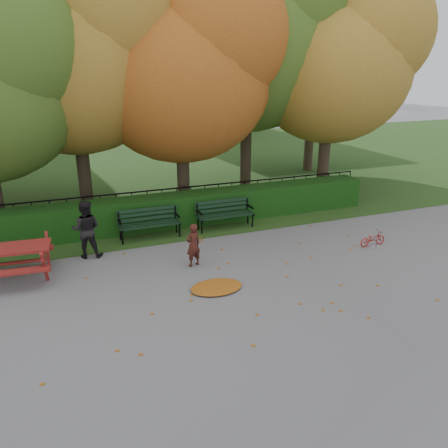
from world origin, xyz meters
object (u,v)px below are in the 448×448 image
object	(u,v)px
bench_left	(149,221)
child	(193,245)
tree_c	(192,67)
picnic_table	(7,255)
bicycle	(373,239)
tree_e	(343,60)
tree_b	(83,47)
adult	(86,229)
tree_g	(324,55)
bench_right	(224,212)
tree_d	(260,34)

from	to	relation	value
bench_left	child	xyz separation A→B (m)	(0.63, -2.37, 0.05)
tree_c	bench_left	xyz separation A→B (m)	(-2.13, -2.26, -4.30)
tree_c	picnic_table	size ratio (longest dim) A/B	3.88
picnic_table	bicycle	xyz separation A→B (m)	(9.48, -1.38, -0.43)
tree_e	bicycle	bearing A→B (deg)	-112.18
tree_b	adult	world-z (taller)	tree_b
tree_b	adult	bearing A→B (deg)	-100.16
tree_b	tree_g	size ratio (longest dim) A/B	1.03
tree_e	picnic_table	world-z (taller)	tree_e
tree_g	bench_right	xyz separation A→B (m)	(-7.23, -6.06, -4.85)
adult	tree_c	bearing A→B (deg)	-128.14
tree_e	bench_right	xyz separation A→B (m)	(-5.42, -2.07, -4.56)
tree_g	tree_b	bearing A→B (deg)	-164.37
tree_g	bench_right	world-z (taller)	tree_g
bench_right	bicycle	distance (m)	4.49
child	adult	bearing A→B (deg)	-49.48
tree_e	bench_left	distance (m)	9.29
tree_c	tree_e	xyz separation A→B (m)	(5.69, -0.19, 0.26)
child	adult	world-z (taller)	adult
tree_c	tree_g	xyz separation A→B (m)	(7.50, 3.80, 0.55)
tree_g	bench_left	world-z (taller)	tree_g
tree_b	bicycle	xyz separation A→B (m)	(6.92, -5.99, -5.19)
tree_d	bench_right	xyz separation A→B (m)	(-2.78, -3.53, -5.46)
tree_b	child	world-z (taller)	tree_b
bench_left	picnic_table	size ratio (longest dim) A/B	0.87
tree_e	bench_left	world-z (taller)	tree_e
child	tree_b	bearing A→B (deg)	-88.83
tree_d	tree_e	world-z (taller)	tree_d
tree_e	bench_right	bearing A→B (deg)	-159.13
bicycle	child	bearing A→B (deg)	83.31
tree_d	bench_right	bearing A→B (deg)	-128.23
picnic_table	bicycle	distance (m)	9.59
child	bicycle	xyz separation A→B (m)	(5.15, -0.58, -0.35)
bicycle	tree_c	bearing A→B (deg)	34.69
adult	tree_e	bearing A→B (deg)	-149.25
tree_c	bench_right	distance (m)	4.87
tree_c	tree_e	bearing A→B (deg)	-1.93
child	bicycle	world-z (taller)	child
bench_right	tree_d	bearing A→B (deg)	51.77
tree_c	bicycle	size ratio (longest dim) A/B	9.76
picnic_table	tree_d	bearing A→B (deg)	34.22
tree_g	picnic_table	size ratio (longest dim) A/B	4.14
tree_c	picnic_table	world-z (taller)	tree_c
tree_c	child	world-z (taller)	tree_c
tree_b	child	size ratio (longest dim) A/B	7.77
child	tree_c	bearing A→B (deg)	-124.96
tree_e	child	size ratio (longest dim) A/B	7.21
tree_e	tree_g	size ratio (longest dim) A/B	0.95
tree_d	tree_g	distance (m)	5.16
tree_c	adult	bearing A→B (deg)	-142.35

